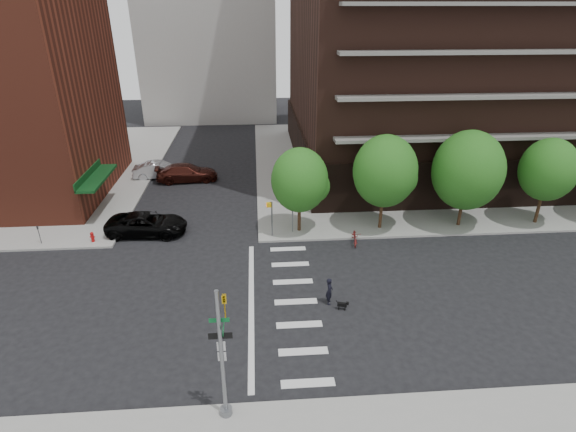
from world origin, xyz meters
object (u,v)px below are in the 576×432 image
Objects in this scene: parked_car_maroon at (187,173)px; dog_walker at (329,291)px; fire_hydrant at (92,236)px; scooter at (355,237)px; parked_car_black at (147,224)px; parked_car_silver at (160,170)px; traffic_signal at (223,366)px.

parked_car_maroon reaches higher than dog_walker.
fire_hydrant is 17.32m from dog_walker.
scooter is 1.18× the size of dog_walker.
scooter is at bearing -95.79° from parked_car_black.
parked_car_maroon reaches higher than parked_car_silver.
traffic_signal is 1.23× the size of parked_car_silver.
traffic_signal is 9.18m from dog_walker.
parked_car_maroon is 2.86m from parked_car_silver.
parked_car_maroon reaches higher than scooter.
parked_car_black is 1.17× the size of parked_car_silver.
parked_car_maroon is at bearing 34.04° from dog_walker.
dog_walker is (13.04, -20.85, 0.00)m from parked_car_silver.
traffic_signal reaches higher than fire_hydrant.
parked_car_black is (-6.52, 16.49, -1.91)m from traffic_signal.
dog_walker is at bearing -157.33° from parked_car_maroon.
traffic_signal is 27.68m from parked_car_maroon.
parked_car_silver is 24.59m from dog_walker.
parked_car_black reaches higher than fire_hydrant.
parked_car_black is 10.76m from parked_car_maroon.
fire_hydrant is 3.71m from parked_car_black.
traffic_signal is 8.20× the size of fire_hydrant.
parked_car_silver is (-2.70, 0.95, -0.02)m from parked_car_maroon.
parked_car_maroon is at bearing 100.50° from traffic_signal.
parked_car_silver is at bearing 105.38° from traffic_signal.
parked_car_black is 3.52× the size of dog_walker.
parked_car_maroon is at bearing -111.34° from parked_car_silver.
parked_car_black is at bearing 58.59° from dog_walker.
parked_car_maroon is at bearing 67.14° from fire_hydrant.
parked_car_maroon is (-5.03, 27.15, -1.88)m from traffic_signal.
parked_car_maroon reaches higher than parked_car_black.
dog_walker is (15.34, -8.04, 0.25)m from fire_hydrant.
traffic_signal is 16.36m from scooter.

